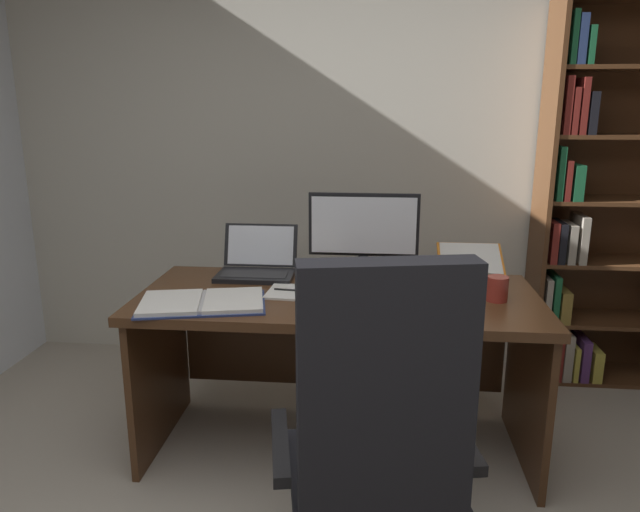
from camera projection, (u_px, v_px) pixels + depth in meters
wall_back at (352, 120)px, 3.42m from camera, size 4.61×0.12×2.88m
desk at (340, 330)px, 2.64m from camera, size 1.71×0.75×0.74m
bookshelf at (595, 212)px, 3.19m from camera, size 0.76×0.32×2.05m
office_chair at (376, 466)px, 1.74m from camera, size 0.67×0.60×1.14m
monitor at (363, 236)px, 2.70m from camera, size 0.51×0.16×0.40m
laptop at (257, 265)px, 2.79m from camera, size 0.36×0.30×0.22m
keyboard at (360, 303)px, 2.37m from camera, size 0.42×0.15×0.02m
computer_mouse at (436, 304)px, 2.34m from camera, size 0.06×0.10×0.04m
reading_stand_with_book at (471, 263)px, 2.74m from camera, size 0.30×0.26×0.14m
open_binder at (202, 302)px, 2.38m from camera, size 0.56×0.41×0.02m
notepad at (286, 292)px, 2.54m from camera, size 0.16×0.22×0.01m
pen at (290, 290)px, 2.53m from camera, size 0.14×0.02×0.01m
coffee_mug at (497, 289)px, 2.42m from camera, size 0.09×0.09×0.10m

